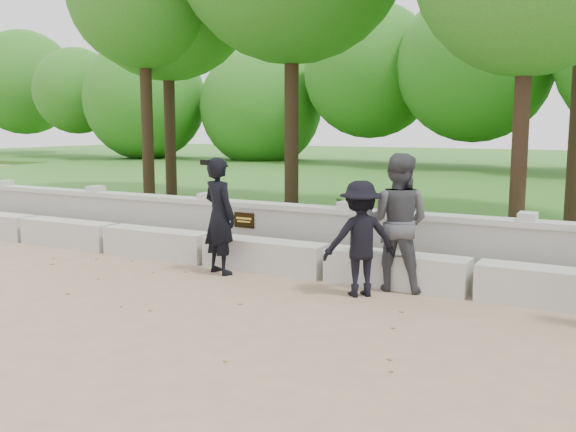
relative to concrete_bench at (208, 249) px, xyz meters
name	(u,v)px	position (x,y,z in m)	size (l,w,h in m)	color
ground	(121,291)	(0.00, -1.90, -0.22)	(80.00, 80.00, 0.00)	#A18363
lawn	(431,188)	(0.00, 12.10, -0.10)	(40.00, 22.00, 0.25)	#2F601D
concrete_bench	(208,249)	(0.00, 0.00, 0.00)	(11.90, 0.45, 0.45)	beige
parapet_wall	(233,227)	(0.00, 0.70, 0.24)	(12.50, 0.35, 0.90)	#B6B4AC
man_main	(219,216)	(0.53, -0.45, 0.60)	(0.71, 0.66, 1.66)	black
visitor_left	(397,222)	(3.04, -0.10, 0.65)	(0.90, 0.72, 1.76)	#414246
visitor_mid	(360,239)	(2.74, -0.61, 0.49)	(1.05, 1.01, 1.44)	black
shrub_a	(119,204)	(-3.52, 1.85, 0.29)	(0.28, 0.19, 0.53)	#336F25
shrub_b	(303,221)	(0.91, 1.40, 0.32)	(0.32, 0.26, 0.59)	#336F25
shrub_c	(352,218)	(1.59, 1.85, 0.35)	(0.58, 0.50, 0.65)	#336F25
shrub_d	(221,206)	(-1.20, 2.10, 0.35)	(0.37, 0.33, 0.66)	#336F25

